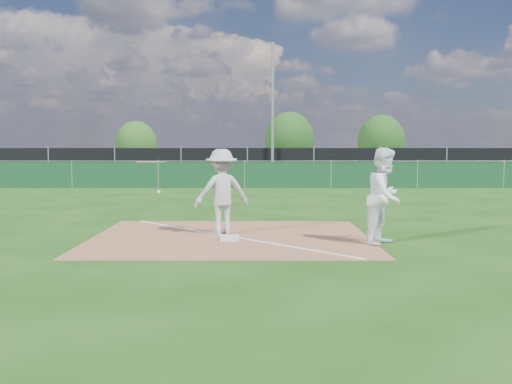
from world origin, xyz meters
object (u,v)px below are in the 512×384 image
(car_mid, at_px, (252,164))
(tree_left, at_px, (136,145))
(light_pole, at_px, (273,111))
(tree_mid, at_px, (290,140))
(play_at_first, at_px, (222,192))
(tree_right, at_px, (381,142))
(car_left, at_px, (171,162))
(car_right, at_px, (350,165))
(first_base, at_px, (229,238))
(runner, at_px, (385,196))

(car_mid, relative_size, tree_left, 1.05)
(light_pole, distance_m, tree_mid, 11.19)
(play_at_first, distance_m, tree_right, 32.86)
(car_left, relative_size, tree_right, 1.15)
(car_left, height_order, car_right, car_left)
(light_pole, height_order, play_at_first, light_pole)
(first_base, xyz_separation_m, car_right, (6.85, 26.41, 0.56))
(play_at_first, xyz_separation_m, tree_left, (-8.53, 31.28, 0.99))
(play_at_first, height_order, car_right, play_at_first)
(tree_left, xyz_separation_m, tree_mid, (11.89, 0.96, 0.39))
(car_left, bearing_deg, tree_mid, -50.67)
(car_right, bearing_deg, tree_mid, 19.15)
(tree_left, bearing_deg, car_right, -20.06)
(runner, height_order, car_left, runner)
(first_base, height_order, car_right, car_right)
(light_pole, xyz_separation_m, first_base, (-1.51, -22.11, -3.94))
(tree_left, relative_size, tree_right, 0.89)
(car_left, bearing_deg, runner, -160.45)
(light_pole, distance_m, tree_left, 14.46)
(runner, height_order, tree_mid, tree_mid)
(first_base, relative_size, tree_left, 0.10)
(first_base, bearing_deg, tree_mid, 84.55)
(tree_left, bearing_deg, car_left, -56.90)
(car_mid, relative_size, tree_mid, 0.88)
(car_left, distance_m, tree_right, 16.30)
(light_pole, height_order, first_base, light_pole)
(car_mid, bearing_deg, car_right, -97.39)
(first_base, height_order, play_at_first, play_at_first)
(tree_left, bearing_deg, first_base, -74.77)
(car_mid, xyz_separation_m, tree_right, (9.87, 5.55, 1.53))
(runner, xyz_separation_m, car_mid, (-2.93, 26.84, -0.31))
(tree_right, bearing_deg, play_at_first, -108.36)
(tree_mid, bearing_deg, tree_right, -8.74)
(car_right, bearing_deg, car_left, 78.56)
(light_pole, xyz_separation_m, car_left, (-6.75, 4.62, -3.15))
(car_mid, bearing_deg, light_pole, -170.99)
(play_at_first, bearing_deg, tree_right, 71.64)
(car_left, bearing_deg, car_mid, -90.77)
(car_mid, relative_size, car_right, 0.95)
(light_pole, xyz_separation_m, runner, (1.68, -22.52, -3.02))
(tree_mid, bearing_deg, car_left, -142.97)
(runner, distance_m, car_left, 28.41)
(tree_mid, bearing_deg, play_at_first, -95.95)
(car_left, xyz_separation_m, tree_right, (15.37, 5.26, 1.36))
(car_mid, height_order, tree_left, tree_left)
(play_at_first, xyz_separation_m, runner, (3.40, -1.23, 0.01))
(play_at_first, xyz_separation_m, tree_mid, (3.36, 32.24, 1.38))
(car_right, xyz_separation_m, tree_right, (3.28, 5.58, 1.58))
(car_right, bearing_deg, play_at_first, 154.65)
(tree_left, xyz_separation_m, tree_right, (18.87, -0.12, 0.24))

